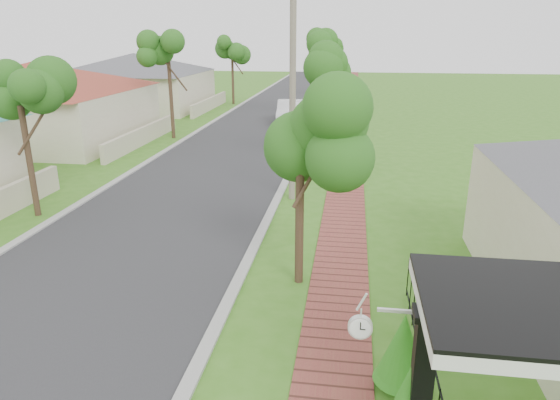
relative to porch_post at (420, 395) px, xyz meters
The scene contains 15 objects.
ground 4.79m from the porch_post, 167.60° to the left, with size 160.00×160.00×0.00m, color #38711B.
road 22.34m from the porch_post, 109.77° to the left, with size 7.00×120.00×0.02m, color #28282B.
kerb_right 21.39m from the porch_post, 100.52° to the left, with size 0.30×120.00×0.10m, color #9E9E99.
kerb_left 23.83m from the porch_post, 118.07° to the left, with size 0.30×120.00×0.10m, color #9E9E99.
sidewalk 21.07m from the porch_post, 93.54° to the left, with size 1.50×120.00×0.03m, color brown.
porch_post is the anchor object (origin of this frame).
picket_fence 1.21m from the porch_post, 70.71° to the left, with size 0.03×8.02×1.00m.
street_trees 29.02m from the porch_post, 104.93° to the left, with size 10.70×37.65×5.89m.
far_house_red 28.70m from the porch_post, 132.91° to the left, with size 15.56×15.56×4.60m.
far_house_grey 40.09m from the porch_post, 119.15° to the left, with size 15.56×15.56×4.60m.
parked_car_red 31.24m from the porch_post, 100.23° to the left, with size 1.81×4.49×1.53m, color maroon.
parked_car_white 29.48m from the porch_post, 100.85° to the left, with size 1.75×5.01×1.65m, color white.
near_tree 6.40m from the porch_post, 113.68° to the left, with size 1.83×1.83×4.69m.
utility_pole 12.97m from the porch_post, 105.46° to the left, with size 1.20×0.24×8.11m.
station_clock 1.25m from the porch_post, 154.87° to the left, with size 1.04×0.13×0.53m.
Camera 1 is at (3.39, -7.21, 6.11)m, focal length 32.00 mm.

